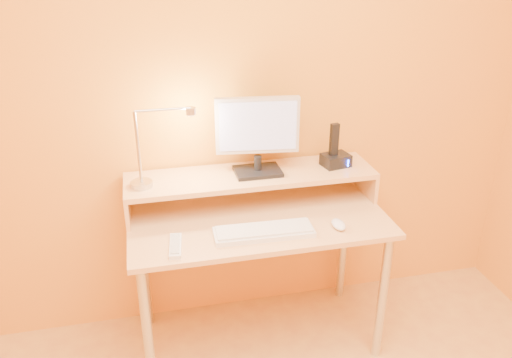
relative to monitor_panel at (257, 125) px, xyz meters
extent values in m
cube|color=orange|center=(-0.03, 0.16, 0.13)|extent=(3.00, 0.04, 2.50)
cylinder|color=silver|center=(-0.58, -0.41, -0.77)|extent=(0.04, 0.04, 0.69)
cylinder|color=silver|center=(0.52, -0.41, -0.77)|extent=(0.04, 0.04, 0.69)
cylinder|color=silver|center=(-0.58, 0.09, -0.77)|extent=(0.04, 0.04, 0.69)
cylinder|color=silver|center=(0.52, 0.09, -0.77)|extent=(0.04, 0.04, 0.69)
cube|color=#E3A86E|center=(-0.03, -0.16, -0.41)|extent=(1.20, 0.60, 0.02)
cube|color=#E3A86E|center=(-0.62, -0.01, -0.33)|extent=(0.02, 0.30, 0.14)
cube|color=#E3A86E|center=(0.56, -0.01, -0.33)|extent=(0.02, 0.30, 0.14)
cube|color=#E3A86E|center=(-0.03, -0.01, -0.25)|extent=(1.20, 0.30, 0.02)
cube|color=black|center=(0.00, -0.01, -0.23)|extent=(0.22, 0.16, 0.02)
cylinder|color=black|center=(0.00, -0.01, -0.19)|extent=(0.04, 0.04, 0.07)
cube|color=silver|center=(0.00, 0.00, 0.00)|extent=(0.39, 0.08, 0.27)
cube|color=black|center=(0.00, 0.02, 0.00)|extent=(0.35, 0.06, 0.23)
cube|color=#ADB1E4|center=(0.00, -0.02, 0.00)|extent=(0.35, 0.05, 0.23)
cylinder|color=silver|center=(-0.55, -0.04, -0.23)|extent=(0.10, 0.10, 0.02)
cylinder|color=silver|center=(-0.55, -0.04, -0.05)|extent=(0.01, 0.01, 0.33)
cylinder|color=silver|center=(-0.43, -0.04, 0.12)|extent=(0.24, 0.01, 0.01)
cylinder|color=silver|center=(-0.31, -0.04, 0.10)|extent=(0.04, 0.04, 0.03)
cylinder|color=#FFEAC6|center=(-0.31, -0.04, 0.09)|extent=(0.03, 0.03, 0.00)
cube|color=black|center=(0.40, -0.01, -0.21)|extent=(0.15, 0.12, 0.06)
cube|color=black|center=(0.38, -0.01, -0.10)|extent=(0.04, 0.03, 0.16)
cube|color=#2F64FF|center=(0.44, -0.06, -0.21)|extent=(0.01, 0.00, 0.04)
cube|color=silver|center=(-0.04, -0.31, -0.39)|extent=(0.44, 0.16, 0.02)
ellipsoid|color=white|center=(0.30, -0.33, -0.38)|extent=(0.06, 0.10, 0.03)
cube|color=silver|center=(-0.43, -0.34, -0.39)|extent=(0.07, 0.19, 0.02)
camera|label=1|loc=(-0.52, -2.23, 0.78)|focal=36.38mm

